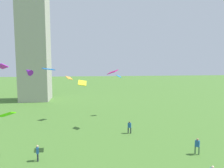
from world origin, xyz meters
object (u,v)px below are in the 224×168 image
(kite_flying_7, at_px, (28,71))
(kite_flying_6, at_px, (82,83))
(kite_flying_3, at_px, (48,69))
(kite_flying_5, at_px, (2,66))
(kite_flying_1, at_px, (69,78))
(person_3, at_px, (197,145))
(kite_flying_0, at_px, (113,72))
(kite_flying_4, at_px, (7,114))
(person_0, at_px, (129,126))
(person_2, at_px, (38,152))
(kite_flying_2, at_px, (119,76))

(kite_flying_7, bearing_deg, kite_flying_6, 89.89)
(kite_flying_3, distance_m, kite_flying_5, 9.07)
(kite_flying_1, bearing_deg, person_3, 80.35)
(kite_flying_0, bearing_deg, kite_flying_1, -175.63)
(kite_flying_0, height_order, kite_flying_6, kite_flying_0)
(kite_flying_1, bearing_deg, kite_flying_6, 48.63)
(kite_flying_6, distance_m, kite_flying_7, 10.61)
(kite_flying_0, xyz_separation_m, kite_flying_6, (-4.17, -7.43, -0.73))
(person_3, bearing_deg, kite_flying_4, 42.77)
(person_0, xyz_separation_m, kite_flying_1, (-8.58, 8.23, 5.94))
(person_2, xyz_separation_m, kite_flying_6, (4.39, 2.78, 6.48))
(person_0, height_order, kite_flying_1, kite_flying_1)
(kite_flying_5, xyz_separation_m, kite_flying_6, (10.18, -5.11, -1.68))
(kite_flying_1, relative_size, kite_flying_6, 1.10)
(person_0, height_order, kite_flying_2, kite_flying_2)
(person_2, height_order, kite_flying_4, kite_flying_4)
(kite_flying_5, bearing_deg, person_3, -90.23)
(person_3, xyz_separation_m, kite_flying_5, (-22.14, 8.12, 8.09))
(person_0, distance_m, kite_flying_2, 11.75)
(person_3, bearing_deg, person_2, 40.08)
(person_0, distance_m, kite_flying_7, 15.84)
(person_2, bearing_deg, kite_flying_1, -18.87)
(kite_flying_1, height_order, kite_flying_4, kite_flying_1)
(kite_flying_1, bearing_deg, kite_flying_2, 139.79)
(kite_flying_1, bearing_deg, kite_flying_5, -8.63)
(person_3, relative_size, kite_flying_0, 1.03)
(kite_flying_1, height_order, kite_flying_6, kite_flying_6)
(kite_flying_3, height_order, kite_flying_5, kite_flying_5)
(kite_flying_3, relative_size, kite_flying_5, 0.96)
(kite_flying_7, bearing_deg, kite_flying_5, -4.99)
(kite_flying_1, distance_m, kite_flying_2, 8.73)
(kite_flying_3, height_order, kite_flying_4, kite_flying_3)
(kite_flying_0, distance_m, kite_flying_3, 11.32)
(person_0, xyz_separation_m, kite_flying_5, (-16.29, 0.82, 8.13))
(kite_flying_1, bearing_deg, kite_flying_3, 33.47)
(kite_flying_6, height_order, kite_flying_7, kite_flying_7)
(person_0, xyz_separation_m, kite_flying_4, (-12.90, -7.91, 4.02))
(kite_flying_3, distance_m, kite_flying_6, 3.87)
(kite_flying_0, relative_size, kite_flying_7, 1.03)
(kite_flying_5, relative_size, kite_flying_7, 0.90)
(kite_flying_2, xyz_separation_m, kite_flying_3, (-9.47, -15.32, 2.02))
(person_2, bearing_deg, kite_flying_0, -51.70)
(kite_flying_3, bearing_deg, kite_flying_2, -150.95)
(person_3, xyz_separation_m, kite_flying_7, (-19.54, 10.38, 7.32))
(kite_flying_2, bearing_deg, kite_flying_6, 40.69)
(kite_flying_3, bearing_deg, kite_flying_4, 9.27)
(person_0, bearing_deg, kite_flying_0, 150.46)
(kite_flying_4, bearing_deg, kite_flying_7, 101.07)
(kite_flying_0, bearing_deg, kite_flying_6, -77.42)
(person_2, height_order, kite_flying_5, kite_flying_5)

